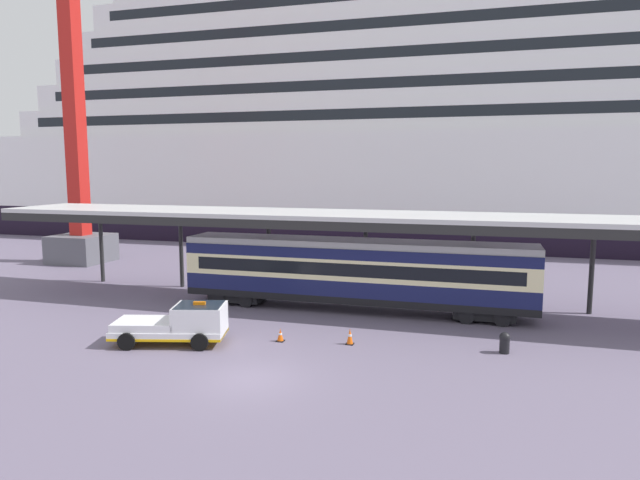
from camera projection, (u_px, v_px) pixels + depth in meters
The scene contains 9 objects.
ground_plane at pixel (251, 379), 21.90m from camera, with size 400.00×400.00×0.00m, color slate.
cruise_ship at pixel (558, 110), 60.61m from camera, with size 133.89×23.21×41.89m.
platform_canopy at pixel (357, 218), 32.16m from camera, with size 45.25×5.80×5.61m.
train_carriage at pixel (355, 271), 32.13m from camera, with size 20.02×2.81×4.11m.
service_truck at pixel (180, 323), 26.17m from camera, with size 5.54×3.29×2.02m.
traffic_cone_near at pixel (350, 336), 26.15m from camera, with size 0.36×0.36×0.76m.
traffic_cone_mid at pixel (280, 335), 26.60m from camera, with size 0.36×0.36×0.63m.
dockside_crane at pixel (75, 25), 46.30m from camera, with size 12.40×4.40×64.12m.
quay_bollard at pixel (505, 342), 24.89m from camera, with size 0.48×0.48×0.96m.
Camera 1 is at (8.48, -19.42, 8.21)m, focal length 31.45 mm.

